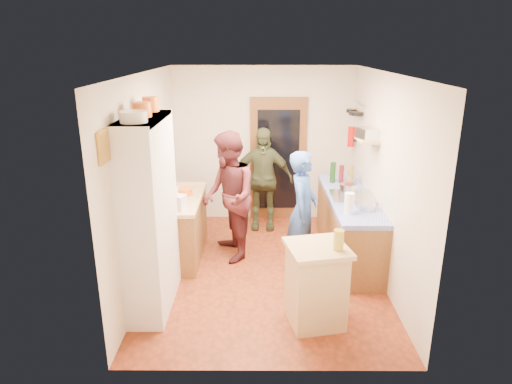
{
  "coord_description": "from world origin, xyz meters",
  "views": [
    {
      "loc": [
        -0.1,
        -5.55,
        2.93
      ],
      "look_at": [
        -0.12,
        0.15,
        1.07
      ],
      "focal_mm": 32.0,
      "sensor_mm": 36.0,
      "label": 1
    }
  ],
  "objects_px": {
    "person_back": "(263,179)",
    "person_left": "(230,196)",
    "person_hob": "(305,211)",
    "right_counter_base": "(348,227)",
    "hutch_body": "(150,216)",
    "island_base": "(316,287)"
  },
  "relations": [
    {
      "from": "right_counter_base",
      "to": "person_left",
      "type": "bearing_deg",
      "value": -178.69
    },
    {
      "from": "island_base",
      "to": "person_left",
      "type": "relative_size",
      "value": 0.47
    },
    {
      "from": "person_hob",
      "to": "person_left",
      "type": "height_order",
      "value": "person_left"
    },
    {
      "from": "hutch_body",
      "to": "right_counter_base",
      "type": "height_order",
      "value": "hutch_body"
    },
    {
      "from": "right_counter_base",
      "to": "person_hob",
      "type": "relative_size",
      "value": 1.36
    },
    {
      "from": "person_hob",
      "to": "person_back",
      "type": "bearing_deg",
      "value": 37.02
    },
    {
      "from": "island_base",
      "to": "person_hob",
      "type": "xyz_separation_m",
      "value": [
        -0.0,
        1.34,
        0.38
      ]
    },
    {
      "from": "right_counter_base",
      "to": "person_hob",
      "type": "bearing_deg",
      "value": -151.99
    },
    {
      "from": "island_base",
      "to": "person_hob",
      "type": "relative_size",
      "value": 0.53
    },
    {
      "from": "right_counter_base",
      "to": "hutch_body",
      "type": "bearing_deg",
      "value": -152.53
    },
    {
      "from": "hutch_body",
      "to": "person_back",
      "type": "distance_m",
      "value": 2.67
    },
    {
      "from": "person_back",
      "to": "person_left",
      "type": "bearing_deg",
      "value": -109.61
    },
    {
      "from": "person_hob",
      "to": "person_left",
      "type": "relative_size",
      "value": 0.89
    },
    {
      "from": "hutch_body",
      "to": "island_base",
      "type": "height_order",
      "value": "hutch_body"
    },
    {
      "from": "island_base",
      "to": "person_hob",
      "type": "height_order",
      "value": "person_hob"
    },
    {
      "from": "person_hob",
      "to": "right_counter_base",
      "type": "bearing_deg",
      "value": -46.52
    },
    {
      "from": "person_hob",
      "to": "hutch_body",
      "type": "bearing_deg",
      "value": 132.74
    },
    {
      "from": "island_base",
      "to": "person_hob",
      "type": "distance_m",
      "value": 1.39
    },
    {
      "from": "person_back",
      "to": "right_counter_base",
      "type": "bearing_deg",
      "value": -35.69
    },
    {
      "from": "right_counter_base",
      "to": "person_back",
      "type": "distance_m",
      "value": 1.64
    },
    {
      "from": "person_left",
      "to": "person_back",
      "type": "relative_size",
      "value": 1.08
    },
    {
      "from": "hutch_body",
      "to": "island_base",
      "type": "xyz_separation_m",
      "value": [
        1.83,
        -0.39,
        -0.67
      ]
    }
  ]
}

